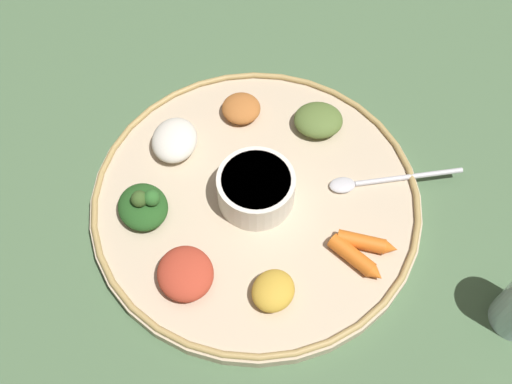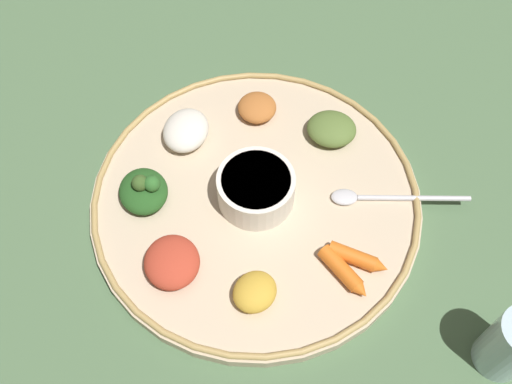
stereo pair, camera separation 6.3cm
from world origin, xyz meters
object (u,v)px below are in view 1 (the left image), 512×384
Objects in this scene: carrot_outer at (366,243)px; greens_pile at (143,206)px; spoon at (375,181)px; carrot_near_spoon at (356,258)px; center_bowl at (256,188)px.

greens_pile is at bearing -157.06° from carrot_outer.
carrot_near_spoon is (0.03, -0.11, 0.01)m from spoon.
spoon is 1.86× the size of carrot_near_spoon.
greens_pile is (-0.11, -0.09, -0.01)m from center_bowl.
center_bowl is 0.68× the size of spoon.
center_bowl reaches higher than spoon.
center_bowl is 1.27× the size of carrot_near_spoon.
carrot_near_spoon reaches higher than spoon.
spoon is 1.92× the size of carrot_outer.
center_bowl is at bearing -174.36° from carrot_outer.
greens_pile is 1.20× the size of carrot_outer.
greens_pile reaches higher than carrot_near_spoon.
greens_pile reaches higher than spoon.
spoon is (0.12, 0.10, -0.02)m from center_bowl.
spoon is 0.09m from carrot_outer.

